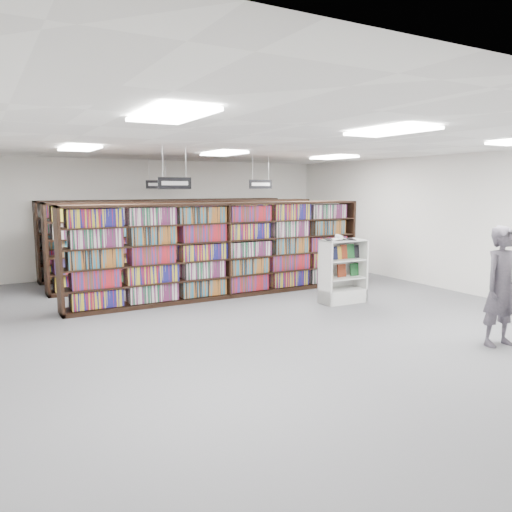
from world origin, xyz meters
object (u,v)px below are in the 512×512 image
bookshelf_row_near (225,250)px  shopper (502,286)px  open_book (339,238)px  endcap_display (342,281)px

bookshelf_row_near → shopper: (2.19, -5.24, -0.12)m
bookshelf_row_near → open_book: bearing=-43.9°
endcap_display → open_book: (-0.11, -0.02, 0.91)m
open_book → shopper: shopper is taller
shopper → endcap_display: bearing=99.9°
bookshelf_row_near → endcap_display: bookshelf_row_near is taller
bookshelf_row_near → endcap_display: bearing=-41.9°
bookshelf_row_near → open_book: size_ratio=9.95×
endcap_display → open_book: 0.92m
open_book → shopper: size_ratio=0.38×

